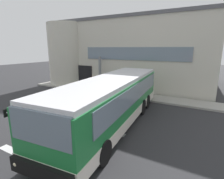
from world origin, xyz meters
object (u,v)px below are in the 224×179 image
(passenger_by_doorway, at_px, (115,82))
(safety_bollard_yellow, at_px, (114,92))
(entry_support_column, at_px, (100,73))
(bus_main_foreground, at_px, (113,102))
(passenger_near_column, at_px, (104,81))

(passenger_by_doorway, relative_size, safety_bollard_yellow, 1.86)
(entry_support_column, height_order, bus_main_foreground, entry_support_column)
(entry_support_column, bearing_deg, bus_main_foreground, -52.16)
(bus_main_foreground, bearing_deg, passenger_near_column, 125.31)
(bus_main_foreground, height_order, safety_bollard_yellow, bus_main_foreground)
(entry_support_column, relative_size, passenger_by_doorway, 1.99)
(safety_bollard_yellow, bearing_deg, bus_main_foreground, -62.37)
(bus_main_foreground, distance_m, safety_bollard_yellow, 5.72)
(bus_main_foreground, relative_size, safety_bollard_yellow, 12.40)
(entry_support_column, distance_m, passenger_by_doorway, 2.01)
(safety_bollard_yellow, bearing_deg, passenger_near_column, 144.56)
(safety_bollard_yellow, bearing_deg, entry_support_column, 145.98)
(entry_support_column, relative_size, passenger_near_column, 1.99)
(entry_support_column, height_order, passenger_near_column, entry_support_column)
(bus_main_foreground, bearing_deg, safety_bollard_yellow, 117.63)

